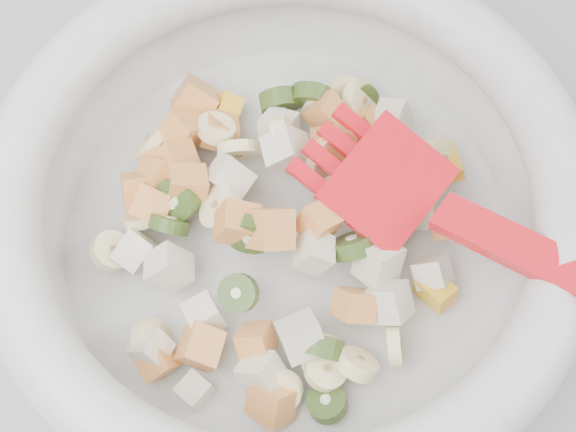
{
  "coord_description": "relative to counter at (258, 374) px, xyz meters",
  "views": [
    {
      "loc": [
        0.01,
        1.2,
        1.41
      ],
      "look_at": [
        0.03,
        1.41,
        0.95
      ],
      "focal_mm": 55.0,
      "sensor_mm": 36.0,
      "label": 1
    }
  ],
  "objects": [
    {
      "name": "mixing_bowl",
      "position": [
        0.03,
        -0.04,
        0.5
      ],
      "size": [
        0.42,
        0.35,
        0.13
      ],
      "color": "silver",
      "rests_on": "counter"
    },
    {
      "name": "counter",
      "position": [
        0.0,
        0.0,
        0.0
      ],
      "size": [
        2.0,
        0.6,
        0.9
      ],
      "primitive_type": "cube",
      "color": "#999A9F",
      "rests_on": "ground"
    }
  ]
}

